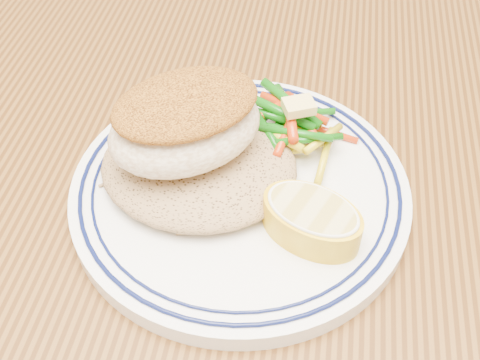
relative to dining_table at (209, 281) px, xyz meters
name	(u,v)px	position (x,y,z in m)	size (l,w,h in m)	color
dining_table	(209,281)	(0.00, 0.00, 0.00)	(1.50, 0.90, 0.75)	#46270E
plate	(240,190)	(0.02, 0.01, 0.11)	(0.25, 0.25, 0.02)	white
rice_pilaf	(199,162)	(-0.01, 0.02, 0.13)	(0.14, 0.13, 0.03)	olive
fish_fillet	(185,122)	(-0.01, 0.02, 0.16)	(0.14, 0.13, 0.06)	beige
vegetable_pile	(288,124)	(0.05, 0.07, 0.13)	(0.10, 0.10, 0.03)	#BC2F09
butter_pat	(299,106)	(0.06, 0.07, 0.15)	(0.02, 0.02, 0.01)	#F4D977
lemon_wedge	(312,219)	(0.08, -0.02, 0.13)	(0.08, 0.08, 0.03)	yellow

